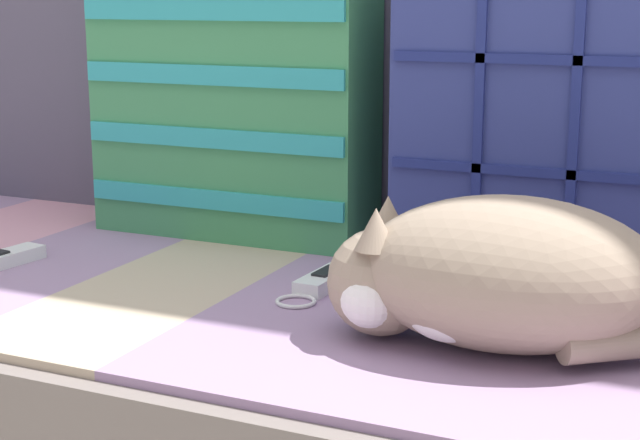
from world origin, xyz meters
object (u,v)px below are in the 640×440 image
Objects in this scene: throw_pillow_quilted at (538,110)px; game_remote_far at (328,279)px; couch at (270,400)px; sleeping_cat at (487,276)px; throw_pillow_striped at (233,103)px.

throw_pillow_quilted reaches higher than game_remote_far.
couch is 4.56× the size of sleeping_cat.
sleeping_cat is 2.02× the size of game_remote_far.
throw_pillow_quilted is 0.35m from sleeping_cat.
throw_pillow_striped reaches higher than sleeping_cat.
throw_pillow_striped is at bearing 129.55° from couch.
throw_pillow_striped is at bearing 145.78° from sleeping_cat.
couch is 4.02× the size of throw_pillow_striped.
couch is 4.07× the size of throw_pillow_quilted.
sleeping_cat is (0.48, -0.32, -0.12)m from throw_pillow_striped.
throw_pillow_striped reaches higher than couch.
throw_pillow_quilted is 0.35m from game_remote_far.
sleeping_cat is 0.28m from game_remote_far.
couch is 0.20m from game_remote_far.
throw_pillow_quilted is at bearing 0.06° from throw_pillow_striped.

